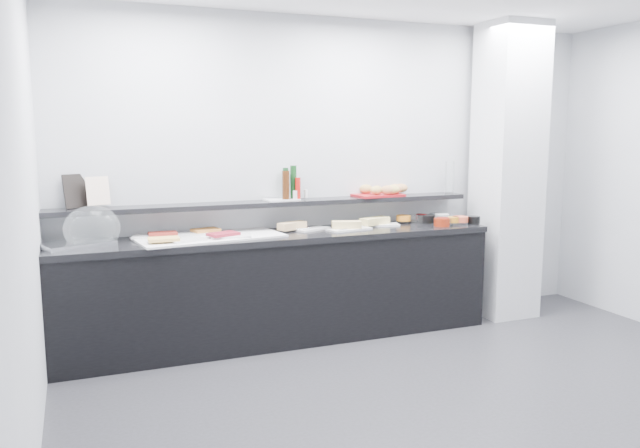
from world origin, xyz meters
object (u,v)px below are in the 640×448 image
object	(u,v)px
sandwich_plate_mid	(349,229)
bread_tray	(377,195)
framed_print	(78,191)
carafe	(450,177)
condiment_tray	(282,199)
cloche_base	(77,244)

from	to	relation	value
sandwich_plate_mid	bread_tray	size ratio (longest dim) A/B	0.89
sandwich_plate_mid	framed_print	xyz separation A→B (m)	(-2.12, 0.31, 0.37)
sandwich_plate_mid	framed_print	bearing A→B (deg)	160.60
sandwich_plate_mid	carafe	bearing A→B (deg)	0.65
framed_print	carafe	bearing A→B (deg)	-23.96
condiment_tray	carafe	xyz separation A→B (m)	(1.65, -0.01, 0.14)
sandwich_plate_mid	condiment_tray	world-z (taller)	condiment_tray
bread_tray	carafe	xyz separation A→B (m)	(0.75, -0.01, 0.14)
cloche_base	sandwich_plate_mid	bearing A→B (deg)	-20.99
cloche_base	bread_tray	xyz separation A→B (m)	(2.54, 0.23, 0.24)
framed_print	bread_tray	world-z (taller)	framed_print
condiment_tray	carafe	world-z (taller)	carafe
framed_print	sandwich_plate_mid	bearing A→B (deg)	-30.96
bread_tray	sandwich_plate_mid	bearing A→B (deg)	-152.53
framed_print	condiment_tray	distance (m)	1.61
condiment_tray	carafe	size ratio (longest dim) A/B	0.94
framed_print	condiment_tray	xyz separation A→B (m)	(1.60, -0.07, -0.12)
cloche_base	sandwich_plate_mid	world-z (taller)	cloche_base
cloche_base	framed_print	size ratio (longest dim) A/B	1.82
condiment_tray	cloche_base	bearing A→B (deg)	-177.52
bread_tray	carafe	bearing A→B (deg)	-5.46
framed_print	carafe	distance (m)	3.26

